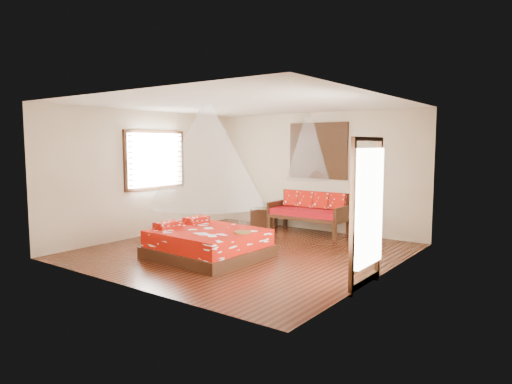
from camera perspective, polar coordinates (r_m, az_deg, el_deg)
room at (r=8.68m, az=-1.52°, el=1.66°), size 5.54×5.54×2.84m
bed at (r=8.45m, az=-6.08°, el=-6.38°), size 1.98×1.81×0.63m
daybed at (r=10.69m, az=6.79°, el=-2.30°), size 1.82×0.81×0.95m
storage_chest at (r=11.52m, az=1.03°, el=-3.13°), size 0.78×0.68×0.45m
shutter_panel at (r=10.88m, az=7.75°, el=5.12°), size 1.52×0.06×1.32m
window_left at (r=10.67m, az=-12.44°, el=3.94°), size 0.10×1.74×1.34m
glazed_door at (r=6.82m, az=13.58°, el=-2.50°), size 0.08×1.02×2.16m
wine_tray at (r=8.03m, az=-1.72°, el=-4.71°), size 0.30×0.30×0.24m
mosquito_net_main at (r=8.25m, az=-6.13°, el=4.53°), size 2.09×2.09×1.80m
mosquito_net_daybed at (r=10.47m, az=6.53°, el=5.65°), size 0.99×0.99×1.50m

